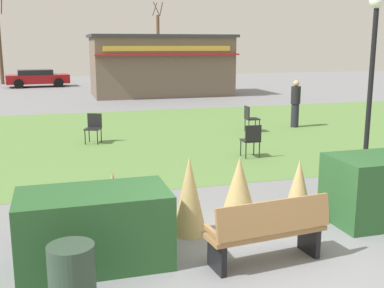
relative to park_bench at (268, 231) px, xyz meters
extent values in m
plane|color=slate|center=(-0.05, -0.15, -0.48)|extent=(80.00, 80.00, 0.00)
cube|color=#5B8442|center=(-0.05, 9.65, -0.48)|extent=(36.00, 12.00, 0.01)
cube|color=#9E7547|center=(-0.01, 0.07, -0.03)|extent=(1.74, 0.65, 0.06)
cube|color=#9E7547|center=(0.02, -0.15, 0.25)|extent=(1.70, 0.30, 0.44)
cube|color=black|center=(-0.73, -0.01, -0.26)|extent=(0.13, 0.45, 0.45)
cube|color=black|center=(0.72, 0.14, -0.26)|extent=(0.13, 0.45, 0.45)
cube|color=#9E7547|center=(-0.81, -0.02, 0.09)|extent=(0.11, 0.44, 0.06)
cube|color=#9E7547|center=(0.80, 0.15, 0.09)|extent=(0.11, 0.44, 0.06)
cube|color=#28562B|center=(-2.26, 0.68, 0.03)|extent=(2.02, 1.10, 1.03)
cone|color=tan|center=(-0.73, 1.33, 0.16)|extent=(0.55, 0.55, 1.27)
cone|color=tan|center=(-1.89, 1.47, 0.05)|extent=(0.57, 0.57, 1.07)
cone|color=tan|center=(1.07, 1.12, 0.09)|extent=(0.58, 0.58, 1.14)
cone|color=tan|center=(0.28, 1.76, 0.06)|extent=(0.63, 0.63, 1.08)
cylinder|color=black|center=(4.67, 4.29, -0.38)|extent=(0.22, 0.22, 0.20)
cylinder|color=black|center=(4.67, 4.29, 1.41)|extent=(0.12, 0.12, 3.78)
sphere|color=white|center=(4.67, 4.29, 3.46)|extent=(0.36, 0.36, 0.36)
cylinder|color=#2D4233|center=(-2.61, -0.54, -0.07)|extent=(0.52, 0.52, 0.82)
cube|color=#6B5B4C|center=(3.50, 21.83, 1.17)|extent=(7.85, 3.65, 3.31)
cube|color=#333338|center=(3.50, 21.83, 2.90)|extent=(8.15, 3.95, 0.16)
cube|color=maroon|center=(3.50, 19.82, 1.90)|extent=(7.95, 0.36, 0.08)
cube|color=#D8CC4C|center=(3.50, 19.98, 2.23)|extent=(7.07, 0.04, 0.28)
cube|color=black|center=(2.28, 5.91, -0.03)|extent=(0.45, 0.45, 0.04)
cube|color=black|center=(2.27, 5.71, 0.19)|extent=(0.44, 0.05, 0.44)
cylinder|color=black|center=(2.47, 6.09, -0.26)|extent=(0.03, 0.03, 0.45)
cylinder|color=black|center=(2.09, 6.10, -0.26)|extent=(0.03, 0.03, 0.45)
cylinder|color=black|center=(2.46, 5.72, -0.26)|extent=(0.03, 0.03, 0.45)
cylinder|color=black|center=(2.08, 5.72, -0.26)|extent=(0.03, 0.03, 0.45)
cube|color=black|center=(-1.57, 8.88, -0.03)|extent=(0.58, 0.58, 0.04)
cube|color=black|center=(-1.49, 9.06, 0.19)|extent=(0.42, 0.21, 0.44)
cylinder|color=black|center=(-1.82, 8.78, -0.26)|extent=(0.03, 0.03, 0.45)
cylinder|color=black|center=(-1.47, 8.63, -0.26)|extent=(0.03, 0.03, 0.45)
cylinder|color=black|center=(-1.67, 9.13, -0.26)|extent=(0.03, 0.03, 0.45)
cylinder|color=black|center=(-1.32, 8.98, -0.26)|extent=(0.03, 0.03, 0.45)
cube|color=black|center=(3.82, 9.32, -0.03)|extent=(0.46, 0.46, 0.04)
cube|color=black|center=(3.62, 9.33, 0.19)|extent=(0.06, 0.44, 0.44)
cylinder|color=black|center=(4.00, 9.12, -0.26)|extent=(0.03, 0.03, 0.45)
cylinder|color=black|center=(4.02, 9.50, -0.26)|extent=(0.03, 0.03, 0.45)
cylinder|color=black|center=(3.62, 9.14, -0.26)|extent=(0.03, 0.03, 0.45)
cylinder|color=black|center=(3.64, 9.52, -0.26)|extent=(0.03, 0.03, 0.45)
cylinder|color=#23232D|center=(5.68, 9.77, -0.06)|extent=(0.28, 0.28, 0.85)
cylinder|color=black|center=(5.68, 9.77, 0.68)|extent=(0.34, 0.34, 0.62)
sphere|color=tan|center=(5.68, 9.77, 1.10)|extent=(0.22, 0.22, 0.22)
cube|color=maroon|center=(-3.57, 29.69, 0.07)|extent=(4.35, 2.19, 0.60)
cube|color=black|center=(-3.72, 29.67, 0.50)|extent=(2.45, 1.80, 0.44)
cylinder|color=black|center=(-2.36, 30.72, -0.16)|extent=(0.66, 0.28, 0.64)
cylinder|color=black|center=(-2.19, 28.89, -0.16)|extent=(0.66, 0.28, 0.64)
cylinder|color=black|center=(-4.95, 30.48, -0.16)|extent=(0.66, 0.28, 0.64)
cylinder|color=black|center=(-4.78, 28.65, -0.16)|extent=(0.66, 0.28, 0.64)
cylinder|color=brown|center=(6.31, 35.33, 2.19)|extent=(0.28, 0.28, 5.33)
cylinder|color=brown|center=(6.64, 35.44, 5.35)|extent=(0.25, 0.58, 1.12)
cylinder|color=brown|center=(6.13, 35.64, 5.35)|extent=(0.54, 0.36, 1.12)
cylinder|color=brown|center=(6.14, 35.03, 5.35)|extent=(0.54, 0.35, 1.12)
cylinder|color=brown|center=(-6.16, 32.82, 2.10)|extent=(0.28, 0.28, 5.16)
cylinder|color=brown|center=(-5.82, 32.92, 5.18)|extent=(0.25, 0.58, 1.12)
camera|label=1|loc=(-2.71, -5.54, 2.48)|focal=44.67mm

